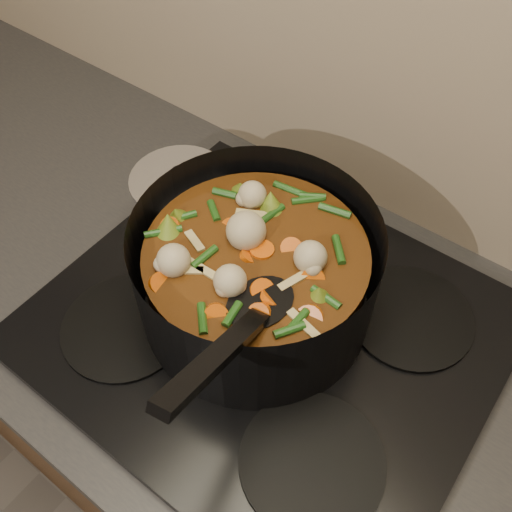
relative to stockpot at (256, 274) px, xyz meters
The scene contains 4 objects.
counter 0.55m from the stockpot, 21.84° to the right, with size 2.64×0.64×0.91m.
stovetop 0.09m from the stockpot, 21.84° to the right, with size 0.62×0.54×0.03m.
stockpot is the anchor object (origin of this frame).
saucepan 0.20m from the stockpot, 162.39° to the left, with size 0.15×0.15×0.13m.
Camera 1 is at (0.25, 1.57, 1.63)m, focal length 40.00 mm.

